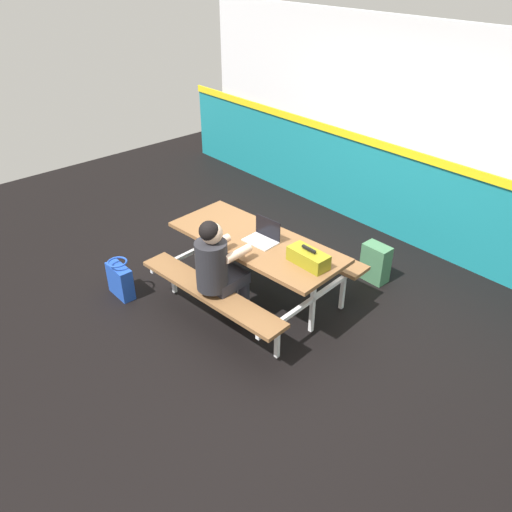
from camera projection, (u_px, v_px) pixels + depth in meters
name	position (u px, v px, depth m)	size (l,w,h in m)	color
ground_plane	(258.00, 302.00, 5.51)	(10.00, 10.00, 0.02)	black
accent_backdrop	(401.00, 140.00, 6.15)	(8.00, 0.14, 2.60)	teal
picnic_table_main	(256.00, 254.00, 5.22)	(1.91, 1.69, 0.74)	brown
student_nearer	(218.00, 266.00, 4.78)	(0.38, 0.53, 1.21)	#2D2D38
laptop_silver	(263.00, 237.00, 5.10)	(0.34, 0.25, 0.22)	silver
toolbox_grey	(308.00, 258.00, 4.71)	(0.40, 0.18, 0.18)	olive
backpack_dark	(376.00, 263.00, 5.74)	(0.30, 0.22, 0.44)	#3F724C
tote_bag_bright	(120.00, 280.00, 5.50)	(0.34, 0.21, 0.43)	#1E47B2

